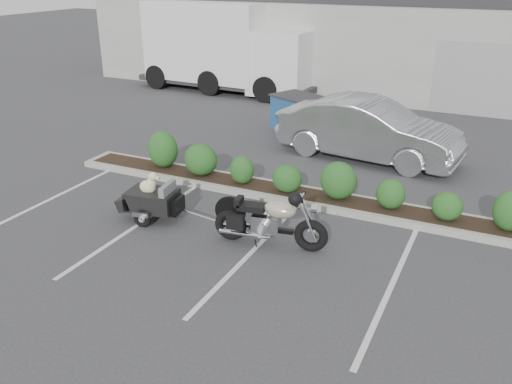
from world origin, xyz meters
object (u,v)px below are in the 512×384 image
at_px(sedan, 369,130).
at_px(dumpster, 300,113).
at_px(delivery_truck, 229,49).
at_px(motorcycle, 269,221).
at_px(pet_trailer, 152,199).

distance_m(sedan, dumpster, 3.29).
bearing_deg(sedan, dumpster, 64.00).
relative_size(sedan, delivery_truck, 0.63).
xyz_separation_m(motorcycle, dumpster, (-2.37, 7.70, 0.06)).
bearing_deg(delivery_truck, motorcycle, -55.88).
xyz_separation_m(pet_trailer, dumpster, (0.42, 7.68, 0.13)).
bearing_deg(dumpster, delivery_truck, 162.72).
height_order(pet_trailer, dumpster, dumpster).
distance_m(pet_trailer, dumpster, 7.69).
bearing_deg(sedan, delivery_truck, 58.01).
bearing_deg(dumpster, motorcycle, -48.39).
height_order(motorcycle, sedan, sedan).
xyz_separation_m(sedan, dumpster, (-2.75, 1.78, -0.25)).
bearing_deg(pet_trailer, sedan, 53.30).
bearing_deg(delivery_truck, pet_trailer, -66.38).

